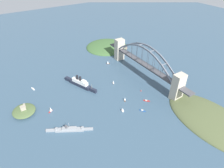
{
  "coord_description": "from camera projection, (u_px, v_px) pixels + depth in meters",
  "views": [
    {
      "loc": [
        -263.67,
        247.16,
        228.76
      ],
      "look_at": [
        0.0,
        80.46,
        8.0
      ],
      "focal_mm": 30.71,
      "sensor_mm": 36.0,
      "label": 1
    }
  ],
  "objects": [
    {
      "name": "ground_plane",
      "position": [
        143.0,
        76.0,
        421.88
      ],
      "size": [
        1400.0,
        1400.0,
        0.0
      ],
      "primitive_type": "plane",
      "color": "#385166"
    },
    {
      "name": "harbor_arch_bridge",
      "position": [
        144.0,
        64.0,
        405.45
      ],
      "size": [
        248.95,
        20.65,
        70.02
      ],
      "color": "#BCB29E",
      "rests_on": "ground"
    },
    {
      "name": "headland_west_shore",
      "position": [
        214.0,
        122.0,
        309.91
      ],
      "size": [
        164.61,
        91.44,
        16.99
      ],
      "color": "#515B38",
      "rests_on": "ground"
    },
    {
      "name": "headland_east_shore",
      "position": [
        108.0,
        47.0,
        544.82
      ],
      "size": [
        114.16,
        116.44,
        19.82
      ],
      "color": "#3D6033",
      "rests_on": "ground"
    },
    {
      "name": "ocean_liner",
      "position": [
        80.0,
        83.0,
        387.08
      ],
      "size": [
        78.91,
        37.2,
        22.71
      ],
      "color": "#1E2333",
      "rests_on": "ground"
    },
    {
      "name": "naval_cruiser",
      "position": [
        69.0,
        129.0,
        293.09
      ],
      "size": [
        38.32,
        64.36,
        16.45
      ],
      "color": "gray",
      "rests_on": "ground"
    },
    {
      "name": "fort_island_mid_harbor",
      "position": [
        24.0,
        111.0,
        325.07
      ],
      "size": [
        40.11,
        37.72,
        14.14
      ],
      "color": "#4C6038",
      "rests_on": "ground"
    },
    {
      "name": "seaplane_taxiing_near_bridge",
      "position": [
        164.0,
        70.0,
        436.58
      ],
      "size": [
        8.89,
        9.03,
        5.06
      ],
      "color": "#B7B7B2",
      "rests_on": "ground"
    },
    {
      "name": "small_boat_0",
      "position": [
        142.0,
        111.0,
        329.9
      ],
      "size": [
        10.72,
        7.84,
        2.28
      ],
      "color": "#234C8C",
      "rests_on": "ground"
    },
    {
      "name": "small_boat_1",
      "position": [
        146.0,
        101.0,
        351.66
      ],
      "size": [
        10.41,
        9.38,
        2.04
      ],
      "color": "#B2231E",
      "rests_on": "ground"
    },
    {
      "name": "small_boat_2",
      "position": [
        33.0,
        89.0,
        381.1
      ],
      "size": [
        12.57,
        4.46,
        2.06
      ],
      "color": "silver",
      "rests_on": "ground"
    },
    {
      "name": "small_boat_3",
      "position": [
        113.0,
        82.0,
        395.34
      ],
      "size": [
        6.38,
        5.21,
        7.63
      ],
      "color": "brown",
      "rests_on": "ground"
    },
    {
      "name": "small_boat_4",
      "position": [
        123.0,
        110.0,
        327.87
      ],
      "size": [
        8.43,
        5.3,
        7.66
      ],
      "color": "silver",
      "rests_on": "ground"
    },
    {
      "name": "small_boat_5",
      "position": [
        125.0,
        99.0,
        351.24
      ],
      "size": [
        6.8,
        5.26,
        7.17
      ],
      "color": "brown",
      "rests_on": "ground"
    },
    {
      "name": "small_boat_6",
      "position": [
        51.0,
        109.0,
        327.34
      ],
      "size": [
        6.73,
        8.6,
        9.36
      ],
      "color": "#B2231E",
      "rests_on": "ground"
    },
    {
      "name": "small_boat_7",
      "position": [
        108.0,
        62.0,
        462.94
      ],
      "size": [
        5.84,
        7.75,
        9.25
      ],
      "color": "brown",
      "rests_on": "ground"
    },
    {
      "name": "channel_marker_buoy",
      "position": [
        141.0,
        91.0,
        375.82
      ],
      "size": [
        2.2,
        2.2,
        2.75
      ],
      "color": "red",
      "rests_on": "ground"
    }
  ]
}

